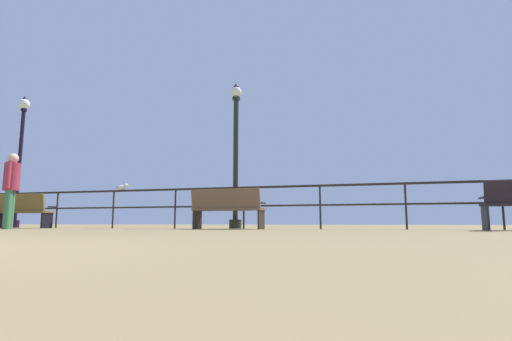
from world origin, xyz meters
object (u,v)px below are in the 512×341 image
lamppost_center (236,152)px  seagull_on_rail (123,187)px  bench_near_left (227,207)px  person_by_bench (11,185)px  lamppost_left (21,149)px  bench_far_left (22,209)px

lamppost_center → seagull_on_rail: bearing=-175.3°
bench_near_left → seagull_on_rail: bearing=167.3°
lamppost_center → person_by_bench: 5.21m
lamppost_left → person_by_bench: bearing=-44.4°
bench_far_left → seagull_on_rail: size_ratio=4.13×
lamppost_center → person_by_bench: (-4.59, -2.29, -0.93)m
lamppost_left → bench_far_left: bearing=-37.0°
bench_far_left → seagull_on_rail: 2.70m
person_by_bench → seagull_on_rail: person_by_bench is taller
lamppost_center → seagull_on_rail: size_ratio=10.13×
bench_near_left → person_by_bench: person_by_bench is taller
bench_far_left → lamppost_center: (5.62, 0.98, 1.42)m
bench_far_left → lamppost_left: 2.48m
bench_near_left → person_by_bench: (-4.73, -1.30, 0.49)m
lamppost_left → lamppost_center: size_ratio=1.08×
bench_near_left → lamppost_left: (-7.07, 0.98, 1.85)m
bench_far_left → bench_near_left: size_ratio=0.93×
bench_far_left → lamppost_left: bearing=143.0°
bench_near_left → lamppost_left: 7.37m
bench_far_left → bench_near_left: 5.76m
bench_near_left → lamppost_center: size_ratio=0.44×
bench_near_left → seagull_on_rail: 3.36m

